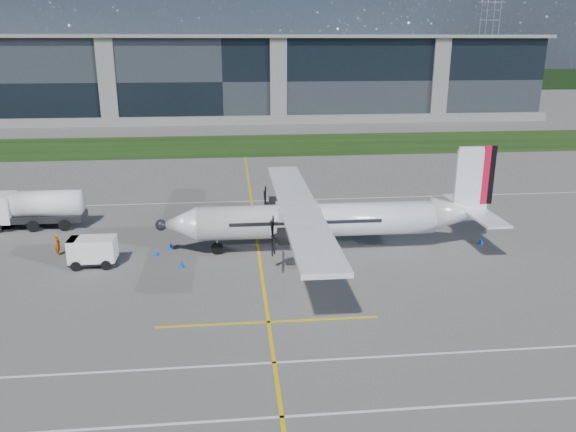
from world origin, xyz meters
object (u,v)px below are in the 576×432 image
object	(u,v)px
safety_cone_nose_stbd	(171,246)
safety_cone_fwd	(156,252)
ground_crew_person	(58,243)
safety_cone_tail	(481,241)
turboprop_aircraft	(329,201)
safety_cone_stbdwing	(278,203)
fuel_tanker_truck	(27,210)
baggage_tug	(93,252)
safety_cone_nose_port	(181,264)
pylon_east	(488,40)

from	to	relation	value
safety_cone_nose_stbd	safety_cone_fwd	bearing A→B (deg)	-129.24
ground_crew_person	safety_cone_tail	distance (m)	30.61
turboprop_aircraft	safety_cone_stbdwing	xyz separation A→B (m)	(-2.61, 11.90, -3.45)
fuel_tanker_truck	safety_cone_fwd	bearing A→B (deg)	-33.74
baggage_tug	safety_cone_nose_port	world-z (taller)	baggage_tug
safety_cone_tail	pylon_east	bearing A→B (deg)	65.77
safety_cone_stbdwing	safety_cone_tail	distance (m)	18.39
fuel_tanker_truck	baggage_tug	xyz separation A→B (m)	(7.07, -8.80, -0.55)
turboprop_aircraft	baggage_tug	xyz separation A→B (m)	(-16.14, -1.26, -2.74)
pylon_east	safety_cone_nose_port	world-z (taller)	pylon_east
safety_cone_nose_port	safety_cone_tail	xyz separation A→B (m)	(21.80, 2.33, 0.00)
safety_cone_stbdwing	turboprop_aircraft	bearing A→B (deg)	-77.64
pylon_east	fuel_tanker_truck	xyz separation A→B (m)	(-100.19, -138.02, -13.49)
safety_cone_nose_stbd	safety_cone_stbdwing	world-z (taller)	same
pylon_east	fuel_tanker_truck	size ratio (longest dim) A/B	3.72
fuel_tanker_truck	safety_cone_nose_port	distance (m)	16.24
fuel_tanker_truck	safety_cone_nose_port	size ratio (longest dim) A/B	16.13
ground_crew_person	safety_cone_fwd	xyz separation A→B (m)	(6.83, -0.74, -0.66)
safety_cone_nose_port	pylon_east	bearing A→B (deg)	59.44
ground_crew_person	safety_cone_tail	xyz separation A→B (m)	(30.59, -0.80, -0.66)
turboprop_aircraft	safety_cone_tail	world-z (taller)	turboprop_aircraft
fuel_tanker_truck	pylon_east	bearing A→B (deg)	54.02
pylon_east	safety_cone_tail	bearing A→B (deg)	-114.23
fuel_tanker_truck	safety_cone_fwd	distance (m)	13.27
turboprop_aircraft	baggage_tug	world-z (taller)	turboprop_aircraft
safety_cone_tail	safety_cone_nose_port	bearing A→B (deg)	-173.89
turboprop_aircraft	ground_crew_person	distance (m)	19.28
pylon_east	turboprop_aircraft	xyz separation A→B (m)	(-76.98, -145.55, -11.30)
baggage_tug	safety_cone_tail	distance (m)	27.72
ground_crew_person	safety_cone_nose_stbd	distance (m)	7.80
ground_crew_person	safety_cone_nose_port	size ratio (longest dim) A/B	3.63
turboprop_aircraft	fuel_tanker_truck	bearing A→B (deg)	162.01
turboprop_aircraft	safety_cone_nose_stbd	size ratio (longest dim) A/B	49.36
safety_cone_nose_port	fuel_tanker_truck	bearing A→B (deg)	143.05
safety_cone_fwd	safety_cone_stbdwing	world-z (taller)	same
baggage_tug	safety_cone_nose_port	size ratio (longest dim) A/B	6.42
safety_cone_stbdwing	fuel_tanker_truck	bearing A→B (deg)	-168.05
fuel_tanker_truck	safety_cone_stbdwing	distance (m)	21.10
safety_cone_fwd	safety_cone_tail	distance (m)	23.76
safety_cone_fwd	baggage_tug	bearing A→B (deg)	-159.52
safety_cone_fwd	safety_cone_nose_port	distance (m)	3.10
baggage_tug	safety_cone_tail	world-z (taller)	baggage_tug
safety_cone_fwd	safety_cone_nose_port	size ratio (longest dim) A/B	1.00
ground_crew_person	safety_cone_tail	bearing A→B (deg)	-99.82
turboprop_aircraft	safety_cone_stbdwing	distance (m)	12.66
pylon_east	turboprop_aircraft	size ratio (longest dim) A/B	1.22
baggage_tug	safety_cone_fwd	bearing A→B (deg)	20.48
safety_cone_fwd	safety_cone_nose_stbd	world-z (taller)	same
fuel_tanker_truck	ground_crew_person	distance (m)	7.82
safety_cone_fwd	pylon_east	bearing A→B (deg)	58.46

